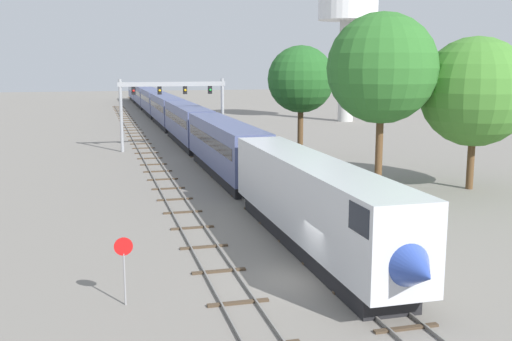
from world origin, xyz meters
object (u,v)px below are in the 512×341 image
signal_gantry (173,98)px  trackside_tree_left (382,68)px  stop_sign (124,261)px  water_tower (348,11)px  trackside_tree_mid (301,80)px  passenger_train (166,110)px  trackside_tree_right (475,92)px

signal_gantry → trackside_tree_left: size_ratio=0.89×
signal_gantry → stop_sign: 45.66m
water_tower → trackside_tree_mid: bearing=-118.9°
water_tower → signal_gantry: bearing=-140.2°
passenger_train → water_tower: size_ratio=6.58×
signal_gantry → trackside_tree_mid: (11.02, -12.37, 2.31)m
trackside_tree_right → stop_sign: bearing=-148.5°
passenger_train → trackside_tree_mid: trackside_tree_mid is taller
trackside_tree_mid → trackside_tree_left: bearing=-85.0°
stop_sign → trackside_tree_mid: bearing=60.0°
water_tower → trackside_tree_left: water_tower is taller
water_tower → stop_sign: water_tower is taller
water_tower → trackside_tree_right: bearing=-103.4°
water_tower → stop_sign: (-40.72, -72.29, -16.51)m
trackside_tree_mid → passenger_train: bearing=102.6°
trackside_tree_mid → signal_gantry: bearing=131.7°
trackside_tree_right → signal_gantry: bearing=125.3°
stop_sign → trackside_tree_left: 27.86m
passenger_train → signal_gantry: (-2.25, -26.79, 3.31)m
trackside_tree_right → trackside_tree_left: bearing=173.2°
signal_gantry → trackside_tree_right: size_ratio=1.02×
stop_sign → trackside_tree_left: (20.06, 17.81, 7.55)m
trackside_tree_left → trackside_tree_mid: trackside_tree_left is taller
passenger_train → signal_gantry: bearing=-94.8°
signal_gantry → trackside_tree_left: bearing=-65.5°
signal_gantry → stop_sign: size_ratio=4.20×
passenger_train → trackside_tree_right: size_ratio=12.96×
passenger_train → trackside_tree_right: (17.54, -54.69, 5.01)m
water_tower → trackside_tree_right: 57.93m
trackside_tree_left → signal_gantry: bearing=114.5°
passenger_train → stop_sign: passenger_train is taller
trackside_tree_left → trackside_tree_mid: (-1.29, 14.65, -1.18)m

